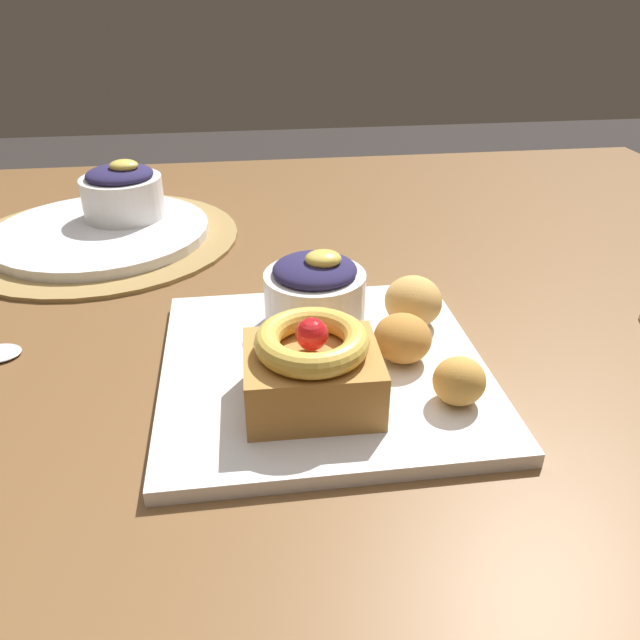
% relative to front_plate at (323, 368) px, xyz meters
% --- Properties ---
extents(dining_table, '(1.34, 1.00, 0.73)m').
position_rel_front_plate_xyz_m(dining_table, '(-0.01, 0.16, -0.10)').
color(dining_table, brown).
rests_on(dining_table, ground_plane).
extents(woven_placemat, '(0.33, 0.33, 0.00)m').
position_rel_front_plate_xyz_m(woven_placemat, '(-0.23, 0.32, -0.00)').
color(woven_placemat, '#997A47').
rests_on(woven_placemat, dining_table).
extents(front_plate, '(0.26, 0.26, 0.01)m').
position_rel_front_plate_xyz_m(front_plate, '(0.00, 0.00, 0.00)').
color(front_plate, white).
rests_on(front_plate, dining_table).
extents(cake_slice, '(0.10, 0.08, 0.07)m').
position_rel_front_plate_xyz_m(cake_slice, '(-0.02, -0.05, 0.04)').
color(cake_slice, '#B77F3D').
rests_on(cake_slice, front_plate).
extents(berry_ramekin, '(0.09, 0.09, 0.07)m').
position_rel_front_plate_xyz_m(berry_ramekin, '(0.00, 0.06, 0.04)').
color(berry_ramekin, white).
rests_on(berry_ramekin, front_plate).
extents(fritter_front, '(0.05, 0.05, 0.04)m').
position_rel_front_plate_xyz_m(fritter_front, '(0.06, -0.00, 0.03)').
color(fritter_front, '#BC7F38').
rests_on(fritter_front, front_plate).
extents(fritter_middle, '(0.05, 0.05, 0.04)m').
position_rel_front_plate_xyz_m(fritter_middle, '(0.09, 0.05, 0.03)').
color(fritter_middle, tan).
rests_on(fritter_middle, front_plate).
extents(fritter_back, '(0.04, 0.04, 0.04)m').
position_rel_front_plate_xyz_m(fritter_back, '(0.09, -0.07, 0.02)').
color(fritter_back, gold).
rests_on(fritter_back, front_plate).
extents(back_plate, '(0.26, 0.26, 0.01)m').
position_rel_front_plate_xyz_m(back_plate, '(-0.23, 0.32, 0.01)').
color(back_plate, white).
rests_on(back_plate, woven_placemat).
extents(back_ramekin, '(0.10, 0.10, 0.07)m').
position_rel_front_plate_xyz_m(back_ramekin, '(-0.20, 0.36, 0.04)').
color(back_ramekin, white).
rests_on(back_ramekin, back_plate).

